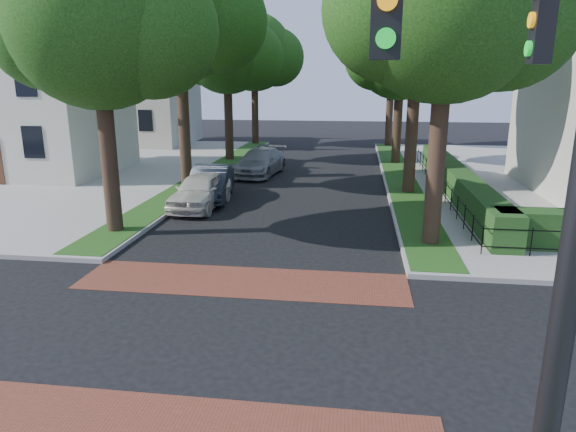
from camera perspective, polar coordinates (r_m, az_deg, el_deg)
The scene contains 20 objects.
ground at distance 11.44m, azimuth -8.62°, elevation -13.25°, with size 120.00×120.00×0.00m, color black.
crosswalk_far at distance 14.24m, azimuth -5.05°, elevation -7.26°, with size 9.00×2.20×0.01m, color brown.
grass_strip_ne at distance 29.32m, azimuth 12.28°, elevation 4.37°, with size 1.60×29.80×0.02m, color #2A4E16.
grass_strip_nw at distance 30.40m, azimuth -8.52°, elevation 4.91°, with size 1.60×29.80×0.02m, color #2A4E16.
tree_right_near at distance 17.24m, azimuth 17.63°, elevation 21.80°, with size 7.75×6.67×10.66m.
tree_right_mid at distance 25.18m, azimuth 14.52°, elevation 20.46°, with size 8.25×7.09×11.22m.
tree_right_far at distance 34.01m, azimuth 12.61°, elevation 17.19°, with size 7.25×6.23×9.74m.
tree_right_back at distance 43.00m, azimuth 11.64°, elevation 17.18°, with size 7.50×6.45×10.20m.
tree_left_near at distance 18.94m, azimuth -19.89°, elevation 19.85°, with size 7.50×6.45×10.20m.
tree_left_mid at distance 26.43m, azimuth -11.68°, elevation 21.12°, with size 8.00×6.88×11.48m.
tree_left_far at distance 34.93m, azimuth -6.58°, elevation 17.72°, with size 7.00×6.02×9.86m.
tree_left_back at distance 43.74m, azimuth -3.59°, elevation 17.59°, with size 7.75×6.66×10.44m.
hedge_main_road at distance 25.52m, azimuth 18.20°, elevation 3.76°, with size 1.00×18.00×1.20m, color #143C15.
fence_main_road at distance 25.42m, azimuth 16.39°, elevation 3.51°, with size 0.06×18.00×0.90m, color black, non-canonical shape.
house_left_near at distance 33.25m, azimuth -26.84°, elevation 12.82°, with size 10.00×9.00×10.14m.
house_left_far at distance 45.56m, azimuth -16.80°, elevation 13.92°, with size 10.00×9.00×10.14m.
traffic_signal at distance 5.62m, azimuth 27.64°, elevation 6.42°, with size 2.17×2.00×8.00m.
parked_car_front at distance 22.30m, azimuth -9.71°, elevation 2.79°, with size 1.79×4.46×1.52m, color silver.
parked_car_middle at distance 23.81m, azimuth -8.58°, elevation 3.63°, with size 1.63×4.67×1.54m, color black.
parked_car_rear at distance 29.84m, azimuth -3.13°, elevation 6.01°, with size 2.10×5.16×1.50m, color gray.
Camera 1 is at (2.98, -9.65, 5.38)m, focal length 32.00 mm.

